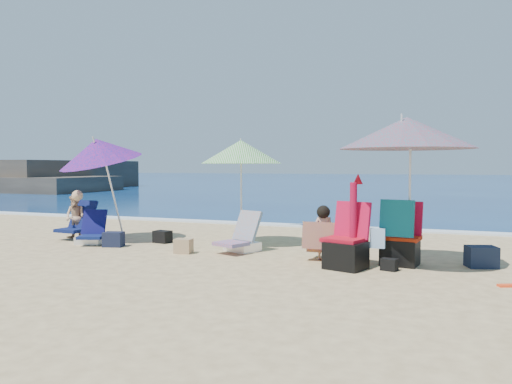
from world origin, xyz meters
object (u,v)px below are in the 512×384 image
(umbrella_turquoise, at_px, (407,133))
(umbrella_striped, at_px, (241,152))
(chair_rainbow, at_px, (241,241))
(camp_chair_right, at_px, (399,241))
(umbrella_blue, at_px, (99,151))
(person_left, at_px, (76,217))
(chair_navy, at_px, (91,235))
(camp_chair_left, at_px, (346,249))
(furled_umbrella, at_px, (354,216))
(person_center, at_px, (323,234))

(umbrella_turquoise, bearing_deg, umbrella_striped, 160.55)
(chair_rainbow, relative_size, camp_chair_right, 0.95)
(umbrella_blue, bearing_deg, chair_rainbow, -1.28)
(chair_rainbow, height_order, person_left, person_left)
(umbrella_striped, bearing_deg, umbrella_blue, -169.33)
(chair_rainbow, bearing_deg, chair_navy, -176.36)
(umbrella_blue, height_order, camp_chair_left, umbrella_blue)
(furled_umbrella, bearing_deg, camp_chair_right, 32.07)
(furled_umbrella, relative_size, person_center, 1.58)
(chair_rainbow, relative_size, camp_chair_left, 0.98)
(umbrella_blue, bearing_deg, furled_umbrella, -8.32)
(umbrella_turquoise, xyz_separation_m, person_center, (-1.32, 0.16, -1.62))
(umbrella_blue, relative_size, camp_chair_left, 2.27)
(furled_umbrella, distance_m, person_left, 6.18)
(umbrella_striped, xyz_separation_m, camp_chair_right, (3.08, -0.93, -1.46))
(umbrella_blue, relative_size, camp_chair_right, 2.18)
(furled_umbrella, relative_size, camp_chair_left, 1.43)
(umbrella_blue, relative_size, chair_navy, 2.89)
(umbrella_turquoise, relative_size, umbrella_blue, 1.15)
(person_center, relative_size, person_left, 0.87)
(chair_navy, distance_m, camp_chair_left, 5.31)
(camp_chair_left, bearing_deg, chair_rainbow, 157.92)
(umbrella_striped, xyz_separation_m, person_left, (-3.67, -0.38, -1.36))
(person_left, bearing_deg, chair_navy, -30.75)
(camp_chair_right, bearing_deg, chair_rainbow, 173.79)
(umbrella_striped, distance_m, camp_chair_left, 3.16)
(umbrella_striped, height_order, chair_rainbow, umbrella_striped)
(umbrella_blue, bearing_deg, camp_chair_right, -3.60)
(umbrella_blue, bearing_deg, camp_chair_left, -9.86)
(umbrella_turquoise, distance_m, camp_chair_left, 1.99)
(chair_navy, relative_size, person_left, 0.76)
(camp_chair_left, distance_m, camp_chair_right, 0.92)
(umbrella_blue, bearing_deg, person_left, 167.29)
(umbrella_turquoise, xyz_separation_m, umbrella_striped, (-3.18, 1.12, -0.23))
(umbrella_turquoise, distance_m, chair_rainbow, 3.51)
(chair_navy, relative_size, chair_rainbow, 0.80)
(camp_chair_right, bearing_deg, umbrella_turquoise, -62.32)
(furled_umbrella, xyz_separation_m, chair_rainbow, (-2.17, 0.71, -0.60))
(person_center, bearing_deg, chair_navy, 178.36)
(umbrella_turquoise, height_order, umbrella_blue, umbrella_turquoise)
(camp_chair_right, relative_size, person_center, 1.15)
(umbrella_blue, relative_size, chair_rainbow, 2.31)
(umbrella_striped, xyz_separation_m, chair_navy, (-2.93, -0.82, -1.66))
(umbrella_blue, xyz_separation_m, person_left, (-0.75, 0.17, -1.40))
(umbrella_striped, height_order, person_left, umbrella_striped)
(umbrella_turquoise, height_order, person_left, umbrella_turquoise)
(chair_rainbow, xyz_separation_m, camp_chair_left, (2.08, -0.84, 0.11))
(furled_umbrella, xyz_separation_m, camp_chair_left, (-0.09, -0.13, -0.49))
(chair_navy, distance_m, camp_chair_right, 6.01)
(umbrella_striped, xyz_separation_m, chair_rainbow, (0.26, -0.62, -1.65))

